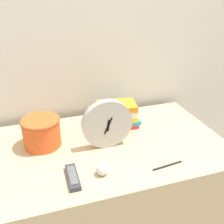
{
  "coord_description": "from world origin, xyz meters",
  "views": [
    {
      "loc": [
        -0.3,
        -0.68,
        1.44
      ],
      "look_at": [
        0.06,
        0.42,
        0.86
      ],
      "focal_mm": 42.0,
      "sensor_mm": 36.0,
      "label": 1
    }
  ],
  "objects_px": {
    "pen": "(167,165)",
    "book_stack": "(115,115)",
    "basket": "(42,131)",
    "tv_remote": "(73,177)",
    "desk_clock": "(107,124)",
    "crumpled_paper_ball": "(102,169)"
  },
  "relations": [
    {
      "from": "pen",
      "to": "book_stack",
      "type": "bearing_deg",
      "value": 103.9
    },
    {
      "from": "basket",
      "to": "tv_remote",
      "type": "xyz_separation_m",
      "value": [
        0.09,
        -0.29,
        -0.06
      ]
    },
    {
      "from": "book_stack",
      "to": "pen",
      "type": "xyz_separation_m",
      "value": [
        0.1,
        -0.41,
        -0.06
      ]
    },
    {
      "from": "pen",
      "to": "desk_clock",
      "type": "bearing_deg",
      "value": 130.9
    },
    {
      "from": "tv_remote",
      "to": "crumpled_paper_ball",
      "type": "xyz_separation_m",
      "value": [
        0.12,
        -0.01,
        0.01
      ]
    },
    {
      "from": "basket",
      "to": "pen",
      "type": "distance_m",
      "value": 0.59
    },
    {
      "from": "desk_clock",
      "to": "crumpled_paper_ball",
      "type": "height_order",
      "value": "desk_clock"
    },
    {
      "from": "book_stack",
      "to": "basket",
      "type": "distance_m",
      "value": 0.4
    },
    {
      "from": "tv_remote",
      "to": "pen",
      "type": "bearing_deg",
      "value": -6.18
    },
    {
      "from": "basket",
      "to": "crumpled_paper_ball",
      "type": "bearing_deg",
      "value": -54.23
    },
    {
      "from": "basket",
      "to": "book_stack",
      "type": "bearing_deg",
      "value": 11.16
    },
    {
      "from": "tv_remote",
      "to": "book_stack",
      "type": "bearing_deg",
      "value": 50.74
    },
    {
      "from": "book_stack",
      "to": "pen",
      "type": "bearing_deg",
      "value": -76.1
    },
    {
      "from": "book_stack",
      "to": "pen",
      "type": "distance_m",
      "value": 0.42
    },
    {
      "from": "tv_remote",
      "to": "crumpled_paper_ball",
      "type": "bearing_deg",
      "value": -3.39
    },
    {
      "from": "tv_remote",
      "to": "desk_clock",
      "type": "bearing_deg",
      "value": 42.64
    },
    {
      "from": "book_stack",
      "to": "crumpled_paper_ball",
      "type": "relative_size",
      "value": 5.07
    },
    {
      "from": "basket",
      "to": "pen",
      "type": "height_order",
      "value": "basket"
    },
    {
      "from": "desk_clock",
      "to": "crumpled_paper_ball",
      "type": "bearing_deg",
      "value": -112.6
    },
    {
      "from": "desk_clock",
      "to": "tv_remote",
      "type": "height_order",
      "value": "desk_clock"
    },
    {
      "from": "pen",
      "to": "tv_remote",
      "type": "bearing_deg",
      "value": 173.82
    },
    {
      "from": "desk_clock",
      "to": "tv_remote",
      "type": "bearing_deg",
      "value": -137.36
    }
  ]
}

